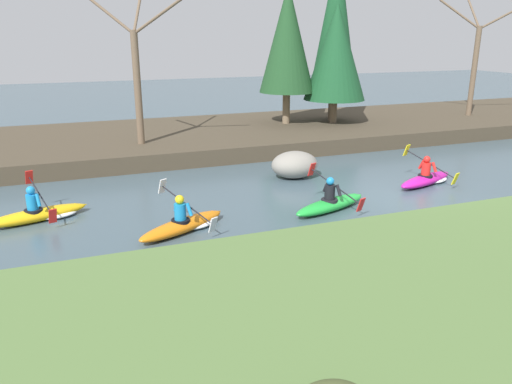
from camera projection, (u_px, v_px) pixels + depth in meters
The scene contains 12 objects.
ground_plane at pixel (407, 200), 15.36m from camera, with size 90.00×90.00×0.00m, color #425660.
riverbank_far at pixel (278, 131), 24.34m from camera, with size 44.00×8.42×0.65m.
conifer_tree_far_left at pixel (287, 39), 23.46m from camera, with size 2.64×2.64×6.52m.
conifer_tree_left at pixel (336, 52), 23.81m from camera, with size 2.98×2.98×5.66m.
conifer_tree_mid_left at pixel (336, 23), 24.18m from camera, with size 2.42×2.42×8.30m.
bare_tree_upstream at pixel (137, 74), 19.35m from camera, with size 3.22×3.18×5.81m.
bare_tree_mid_upstream at pixel (475, 60), 26.32m from camera, with size 3.40×3.36×6.15m.
kayaker_lead at pixel (428, 178), 16.91m from camera, with size 2.75×2.01×1.20m.
kayaker_middle at pixel (331, 203), 14.39m from camera, with size 2.75×2.01×1.20m.
kayaker_trailing at pixel (186, 223), 12.90m from camera, with size 2.66×1.95×1.20m.
kayaker_far_back at pixel (40, 213), 13.62m from camera, with size 2.76×2.03×1.20m.
boulder_midstream at pixel (295, 165), 17.57m from camera, with size 1.68×1.31×0.95m.
Camera 1 is at (-9.54, -11.96, 4.88)m, focal length 35.00 mm.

